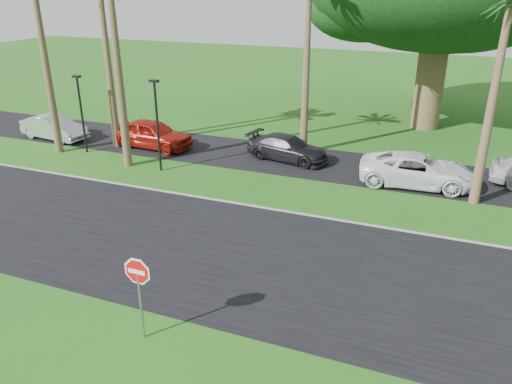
{
  "coord_description": "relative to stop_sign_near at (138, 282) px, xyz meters",
  "views": [
    {
      "loc": [
        7.42,
        -12.17,
        9.04
      ],
      "look_at": [
        1.18,
        3.67,
        1.8
      ],
      "focal_mm": 35.0,
      "sensor_mm": 36.0,
      "label": 1
    }
  ],
  "objects": [
    {
      "name": "car_red",
      "position": [
        -8.91,
        14.6,
        -0.96
      ],
      "size": [
        4.9,
        2.19,
        1.64
      ],
      "primitive_type": "imported",
      "rotation": [
        0.0,
        0.0,
        1.52
      ],
      "color": "maroon",
      "rests_on": "ground"
    },
    {
      "name": "car_dark",
      "position": [
        -0.91,
        15.41,
        -1.11
      ],
      "size": [
        4.82,
        2.64,
        1.32
      ],
      "primitive_type": "imported",
      "rotation": [
        0.0,
        0.0,
        1.39
      ],
      "color": "black",
      "rests_on": "ground"
    },
    {
      "name": "streetlight_left",
      "position": [
        -12.0,
        12.5,
        0.72
      ],
      "size": [
        0.45,
        0.25,
        4.34
      ],
      "color": "black",
      "rests_on": "ground"
    },
    {
      "name": "curb",
      "position": [
        -0.5,
        9.05,
        -1.74
      ],
      "size": [
        120.0,
        0.12,
        0.06
      ],
      "primitive_type": "cube",
      "color": "gray",
      "rests_on": "ground"
    },
    {
      "name": "road",
      "position": [
        -0.5,
        5.0,
        -1.76
      ],
      "size": [
        120.0,
        8.0,
        0.02
      ],
      "primitive_type": "cube",
      "color": "black",
      "rests_on": "ground"
    },
    {
      "name": "palm_right_near",
      "position": [
        8.5,
        13.0,
        6.42
      ],
      "size": [
        5.0,
        5.0,
        9.5
      ],
      "color": "brown",
      "rests_on": "ground"
    },
    {
      "name": "ground",
      "position": [
        -0.5,
        3.0,
        -1.77
      ],
      "size": [
        120.0,
        120.0,
        0.0
      ],
      "primitive_type": "plane",
      "color": "#1E5A16",
      "rests_on": "ground"
    },
    {
      "name": "stop_sign_near",
      "position": [
        0.0,
        0.0,
        0.0
      ],
      "size": [
        1.05,
        0.07,
        2.62
      ],
      "color": "gray",
      "rests_on": "ground"
    },
    {
      "name": "car_minivan",
      "position": [
        5.94,
        14.21,
        -1.03
      ],
      "size": [
        5.54,
        2.87,
        1.49
      ],
      "primitive_type": "imported",
      "rotation": [
        0.0,
        0.0,
        1.65
      ],
      "color": "white",
      "rests_on": "ground"
    },
    {
      "name": "streetlight_right",
      "position": [
        -6.5,
        11.5,
        0.88
      ],
      "size": [
        0.45,
        0.25,
        4.64
      ],
      "color": "black",
      "rests_on": "ground"
    },
    {
      "name": "parking_strip",
      "position": [
        -0.5,
        15.5,
        -1.76
      ],
      "size": [
        120.0,
        5.0,
        0.02
      ],
      "primitive_type": "cube",
      "color": "black",
      "rests_on": "ground"
    },
    {
      "name": "car_silver",
      "position": [
        -15.44,
        13.85,
        -1.05
      ],
      "size": [
        4.56,
        2.03,
        1.45
      ],
      "primitive_type": "imported",
      "rotation": [
        0.0,
        0.0,
        1.46
      ],
      "color": "#AEB2B5",
      "rests_on": "ground"
    }
  ]
}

